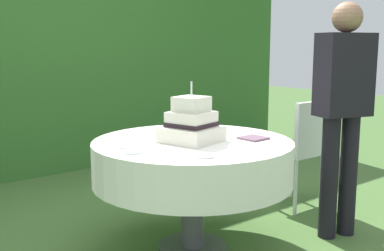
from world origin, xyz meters
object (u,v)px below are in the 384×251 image
object	(u,v)px
serving_plate_left	(204,156)
standing_person	(343,104)
cake_table	(193,161)
serving_plate_far	(132,152)
wedding_cake	(191,124)
napkin_stack	(253,138)
serving_plate_right	(128,147)
garden_chair	(302,144)
serving_plate_near	(164,131)

from	to	relation	value
serving_plate_left	standing_person	bearing A→B (deg)	-3.98
cake_table	standing_person	world-z (taller)	standing_person
serving_plate_far	wedding_cake	bearing A→B (deg)	5.13
napkin_stack	standing_person	world-z (taller)	standing_person
serving_plate_far	serving_plate_left	distance (m)	0.41
serving_plate_far	serving_plate_right	distance (m)	0.14
wedding_cake	serving_plate_left	world-z (taller)	wedding_cake
wedding_cake	standing_person	size ratio (longest dim) A/B	0.24
wedding_cake	standing_person	world-z (taller)	standing_person
serving_plate_far	standing_person	xyz separation A→B (m)	(1.41, -0.41, 0.20)
wedding_cake	garden_chair	size ratio (longest dim) A/B	0.44
serving_plate_far	serving_plate_right	bearing A→B (deg)	67.15
serving_plate_right	cake_table	bearing A→B (deg)	-9.22
wedding_cake	serving_plate_right	size ratio (longest dim) A/B	3.45
napkin_stack	serving_plate_far	bearing A→B (deg)	169.56
cake_table	napkin_stack	world-z (taller)	napkin_stack
garden_chair	serving_plate_left	bearing A→B (deg)	-162.68
wedding_cake	serving_plate_far	distance (m)	0.47
napkin_stack	standing_person	bearing A→B (deg)	-23.56
cake_table	garden_chair	size ratio (longest dim) A/B	1.43
serving_plate_right	standing_person	bearing A→B (deg)	-21.57
serving_plate_far	napkin_stack	size ratio (longest dim) A/B	0.73
cake_table	garden_chair	distance (m)	1.18
serving_plate_right	standing_person	size ratio (longest dim) A/B	0.07
cake_table	serving_plate_near	xyz separation A→B (m)	(0.04, 0.37, 0.14)
cake_table	napkin_stack	bearing A→B (deg)	-31.91
serving_plate_near	napkin_stack	world-z (taller)	napkin_stack
cake_table	serving_plate_far	xyz separation A→B (m)	(-0.48, -0.06, 0.14)
serving_plate_right	wedding_cake	bearing A→B (deg)	-11.97
wedding_cake	garden_chair	xyz separation A→B (m)	(1.20, 0.07, -0.29)
cake_table	serving_plate_right	distance (m)	0.46
serving_plate_far	serving_plate_right	world-z (taller)	same
serving_plate_near	napkin_stack	distance (m)	0.65
napkin_stack	serving_plate_right	bearing A→B (deg)	160.00
napkin_stack	garden_chair	distance (m)	0.90
garden_chair	standing_person	world-z (taller)	standing_person
standing_person	serving_plate_right	bearing A→B (deg)	158.43
serving_plate_near	serving_plate_right	world-z (taller)	same
wedding_cake	standing_person	distance (m)	1.05
serving_plate_near	napkin_stack	xyz separation A→B (m)	(0.29, -0.58, 0.00)
serving_plate_far	garden_chair	world-z (taller)	garden_chair
garden_chair	serving_plate_right	bearing A→B (deg)	179.47
wedding_cake	serving_plate_left	distance (m)	0.44
serving_plate_left	garden_chair	bearing A→B (deg)	17.32
wedding_cake	serving_plate_right	bearing A→B (deg)	168.03
serving_plate_near	serving_plate_far	world-z (taller)	same
cake_table	napkin_stack	xyz separation A→B (m)	(0.34, -0.21, 0.14)
serving_plate_left	serving_plate_far	bearing A→B (deg)	127.71
cake_table	standing_person	size ratio (longest dim) A/B	0.80
serving_plate_far	garden_chair	bearing A→B (deg)	3.88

